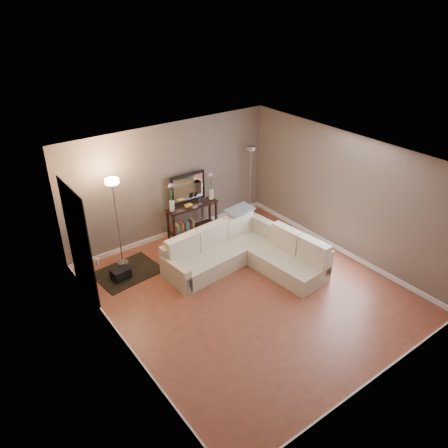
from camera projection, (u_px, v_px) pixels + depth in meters
floor at (249, 292)px, 8.23m from camera, size 5.00×5.50×0.01m
ceiling at (254, 161)px, 6.97m from camera, size 5.00×5.50×0.01m
wall_back at (171, 181)px, 9.55m from camera, size 5.00×0.02×2.60m
wall_front at (387, 316)px, 5.65m from camera, size 5.00×0.02×2.60m
wall_left at (117, 283)px, 6.29m from camera, size 0.02×5.50×2.60m
wall_right at (346, 196)px, 8.91m from camera, size 0.02×5.50×2.60m
baseboard_back at (175, 231)px, 10.13m from camera, size 5.00×0.03×0.10m
baseboard_front at (370, 383)px, 6.27m from camera, size 5.00×0.03×0.10m
baseboard_left at (128, 346)px, 6.91m from camera, size 0.03×5.50×0.10m
baseboard_right at (338, 248)px, 9.49m from camera, size 0.03×5.50×0.10m
doorway at (79, 245)px, 7.60m from camera, size 0.02×1.20×2.20m
switch_plate at (97, 262)px, 6.96m from camera, size 0.02×0.08×0.12m
sectional_sofa at (243, 252)px, 8.85m from camera, size 2.60×2.37×0.85m
throw_blanket at (240, 210)px, 9.20m from camera, size 0.65×0.43×0.08m
console_table at (190, 219)px, 9.88m from camera, size 1.22×0.34×0.75m
leaning_mirror at (188, 188)px, 9.69m from camera, size 0.86×0.05×0.67m
table_decor at (193, 204)px, 9.71m from camera, size 0.52×0.11×0.12m
flower_vase_left at (171, 199)px, 9.35m from camera, size 0.14×0.11×0.64m
flower_vase_right at (211, 188)px, 9.88m from camera, size 0.14×0.11×0.64m
floor_lamp_lit at (115, 206)px, 8.42m from camera, size 0.29×0.29×1.88m
floor_lamp_unlit at (251, 167)px, 10.40m from camera, size 0.27×0.27×1.79m
charcoal_rug at (128, 272)px, 8.77m from camera, size 1.32×1.05×0.02m
black_bag at (121, 274)px, 8.53m from camera, size 0.37×0.28×0.23m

